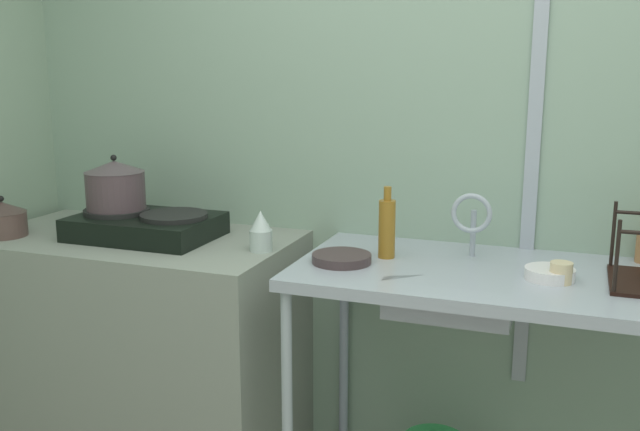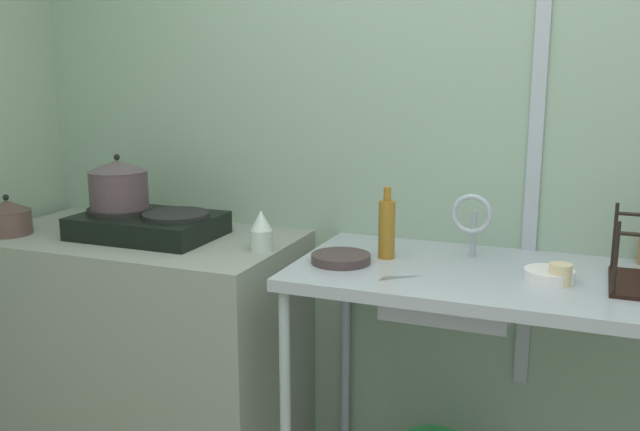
% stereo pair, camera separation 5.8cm
% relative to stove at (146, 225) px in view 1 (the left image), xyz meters
% --- Properties ---
extents(wall_back, '(4.51, 0.10, 2.62)m').
position_rel_stove_xyz_m(wall_back, '(1.15, 0.39, 0.35)').
color(wall_back, '#8BA491').
rests_on(wall_back, ground).
extents(wall_metal_strip, '(0.05, 0.01, 2.09)m').
position_rel_stove_xyz_m(wall_metal_strip, '(1.40, 0.33, 0.48)').
color(wall_metal_strip, '#A1A8B8').
extents(counter_concrete, '(1.23, 0.68, 0.91)m').
position_rel_stove_xyz_m(counter_concrete, '(-0.05, 0.00, -0.50)').
color(counter_concrete, gray).
rests_on(counter_concrete, ground).
extents(counter_sink, '(1.37, 0.68, 0.91)m').
position_rel_stove_xyz_m(counter_sink, '(1.36, 0.00, -0.12)').
color(counter_sink, '#A1A8B8').
rests_on(counter_sink, ground).
extents(stove, '(0.54, 0.37, 0.11)m').
position_rel_stove_xyz_m(stove, '(0.00, 0.00, 0.00)').
color(stove, black).
rests_on(stove, counter_concrete).
extents(pot_on_left_burner, '(0.23, 0.23, 0.21)m').
position_rel_stove_xyz_m(pot_on_left_burner, '(-0.13, 0.00, 0.15)').
color(pot_on_left_burner, '#4C3A41').
rests_on(pot_on_left_burner, stove).
extents(pot_beside_stove, '(0.18, 0.18, 0.16)m').
position_rel_stove_xyz_m(pot_beside_stove, '(-0.54, -0.17, 0.02)').
color(pot_beside_stove, brown).
rests_on(pot_beside_stove, counter_concrete).
extents(percolator, '(0.08, 0.08, 0.15)m').
position_rel_stove_xyz_m(percolator, '(0.50, -0.03, 0.02)').
color(percolator, silver).
rests_on(percolator, counter_concrete).
extents(sink_basin, '(0.40, 0.36, 0.13)m').
position_rel_stove_xyz_m(sink_basin, '(1.20, -0.05, -0.11)').
color(sink_basin, '#A1A8B8').
rests_on(sink_basin, counter_sink).
extents(faucet, '(0.14, 0.08, 0.23)m').
position_rel_stove_xyz_m(faucet, '(1.23, 0.11, 0.10)').
color(faucet, '#A1A8B8').
rests_on(faucet, counter_sink).
extents(frying_pan, '(0.20, 0.20, 0.03)m').
position_rel_stove_xyz_m(frying_pan, '(0.83, -0.07, -0.03)').
color(frying_pan, '#3F3032').
rests_on(frying_pan, counter_sink).
extents(cup_by_rack, '(0.07, 0.07, 0.07)m').
position_rel_stove_xyz_m(cup_by_rack, '(1.53, -0.06, -0.02)').
color(cup_by_rack, beige).
rests_on(cup_by_rack, counter_sink).
extents(small_bowl_on_drainboard, '(0.15, 0.15, 0.04)m').
position_rel_stove_xyz_m(small_bowl_on_drainboard, '(1.50, -0.03, -0.03)').
color(small_bowl_on_drainboard, white).
rests_on(small_bowl_on_drainboard, counter_sink).
extents(bottle_by_sink, '(0.06, 0.06, 0.25)m').
position_rel_stove_xyz_m(bottle_by_sink, '(0.95, 0.04, 0.06)').
color(bottle_by_sink, '#94641F').
rests_on(bottle_by_sink, counter_sink).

